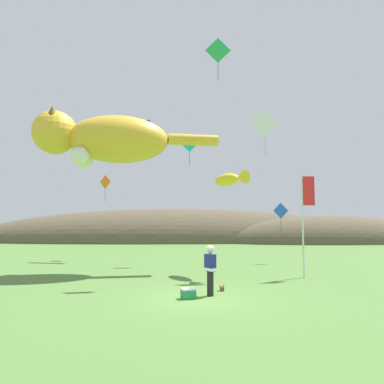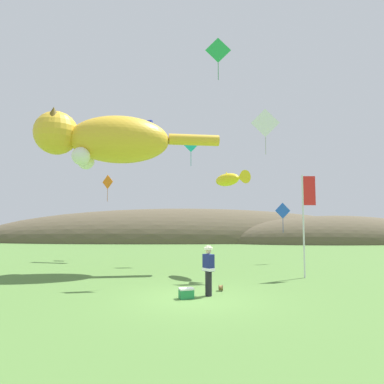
{
  "view_description": "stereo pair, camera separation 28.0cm",
  "coord_description": "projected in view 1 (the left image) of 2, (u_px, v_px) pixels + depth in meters",
  "views": [
    {
      "loc": [
        -0.84,
        -12.13,
        2.72
      ],
      "look_at": [
        0.0,
        4.0,
        4.03
      ],
      "focal_mm": 32.0,
      "sensor_mm": 36.0,
      "label": 1
    },
    {
      "loc": [
        -0.56,
        -12.14,
        2.72
      ],
      "look_at": [
        0.0,
        4.0,
        4.03
      ],
      "focal_mm": 32.0,
      "sensor_mm": 36.0,
      "label": 2
    }
  ],
  "objects": [
    {
      "name": "kite_diamond_white",
      "position": [
        265.0,
        123.0,
        17.3
      ],
      "size": [
        1.44,
        0.12,
        2.35
      ],
      "color": "white"
    },
    {
      "name": "festival_attendant",
      "position": [
        210.0,
        269.0,
        12.31
      ],
      "size": [
        0.45,
        0.49,
        1.77
      ],
      "color": "black",
      "rests_on": "ground"
    },
    {
      "name": "kite_tube_streamer",
      "position": [
        134.0,
        123.0,
        25.32
      ],
      "size": [
        2.43,
        1.0,
        0.44
      ],
      "color": "#2633A5"
    },
    {
      "name": "festival_banner_pole",
      "position": [
        305.0,
        210.0,
        16.39
      ],
      "size": [
        0.66,
        0.08,
        4.86
      ],
      "color": "silver",
      "rests_on": "ground"
    },
    {
      "name": "picnic_cooler",
      "position": [
        188.0,
        293.0,
        11.82
      ],
      "size": [
        0.56,
        0.45,
        0.36
      ],
      "color": "#268C4C",
      "rests_on": "ground"
    },
    {
      "name": "kite_diamond_orange",
      "position": [
        105.0,
        182.0,
        24.56
      ],
      "size": [
        0.88,
        0.58,
        1.94
      ],
      "color": "orange"
    },
    {
      "name": "distant_hill_ridge",
      "position": [
        211.0,
        241.0,
        43.33
      ],
      "size": [
        58.34,
        14.76,
        8.32
      ],
      "color": "brown",
      "rests_on": "ground"
    },
    {
      "name": "kite_giant_cat",
      "position": [
        105.0,
        139.0,
        18.35
      ],
      "size": [
        9.91,
        3.35,
        3.01
      ],
      "color": "gold"
    },
    {
      "name": "ground_plane",
      "position": [
        198.0,
        298.0,
        11.9
      ],
      "size": [
        120.0,
        120.0,
        0.0
      ],
      "primitive_type": "plane",
      "color": "#517A38"
    },
    {
      "name": "kite_diamond_blue",
      "position": [
        281.0,
        211.0,
        22.05
      ],
      "size": [
        1.03,
        0.15,
        1.93
      ],
      "color": "blue"
    },
    {
      "name": "kite_diamond_green",
      "position": [
        218.0,
        51.0,
        17.2
      ],
      "size": [
        1.3,
        0.07,
        2.2
      ],
      "color": "green"
    },
    {
      "name": "kite_spool",
      "position": [
        222.0,
        288.0,
        13.1
      ],
      "size": [
        0.14,
        0.24,
        0.24
      ],
      "color": "olive",
      "rests_on": "ground"
    },
    {
      "name": "kite_fish_windsock",
      "position": [
        230.0,
        179.0,
        17.54
      ],
      "size": [
        1.72,
        2.49,
        0.76
      ],
      "color": "yellow"
    },
    {
      "name": "kite_diamond_teal",
      "position": [
        189.0,
        144.0,
        22.27
      ],
      "size": [
        1.16,
        0.17,
        2.07
      ],
      "color": "#19BFBF"
    }
  ]
}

